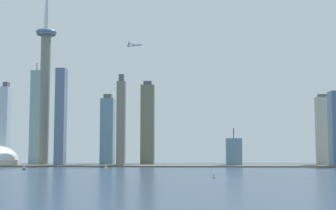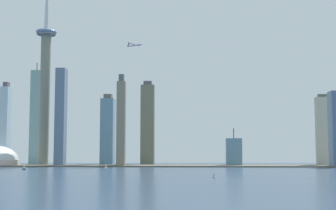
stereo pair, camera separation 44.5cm
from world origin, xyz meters
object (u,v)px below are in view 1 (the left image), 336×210
(skyscraper_8, at_px, (323,131))
(skyscraper_2, at_px, (148,124))
(observation_tower, at_px, (45,75))
(boat_0, at_px, (106,167))
(skyscraper_3, at_px, (108,131))
(skyscraper_5, at_px, (36,117))
(channel_buoy_1, at_px, (163,171))
(channel_buoy_0, at_px, (85,169))
(boat_1, at_px, (214,176))
(skyscraper_7, at_px, (5,125))
(airplane, at_px, (135,45))
(skyscraper_4, at_px, (121,122))
(boat_2, at_px, (24,168))
(skyscraper_1, at_px, (234,152))
(skyscraper_6, at_px, (61,117))
(skyscraper_0, at_px, (335,129))

(skyscraper_8, bearing_deg, skyscraper_2, 177.78)
(observation_tower, distance_m, boat_0, 229.05)
(skyscraper_3, bearing_deg, skyscraper_5, 173.64)
(skyscraper_5, relative_size, channel_buoy_1, 119.63)
(skyscraper_5, xyz_separation_m, channel_buoy_1, (247.50, -261.06, -85.08))
(skyscraper_3, height_order, channel_buoy_0, skyscraper_3)
(observation_tower, relative_size, boat_1, 59.03)
(skyscraper_7, distance_m, boat_1, 517.27)
(skyscraper_8, bearing_deg, airplane, -172.37)
(skyscraper_4, bearing_deg, channel_buoy_0, -104.79)
(boat_2, bearing_deg, skyscraper_1, 66.88)
(skyscraper_1, bearing_deg, skyscraper_8, 13.37)
(skyscraper_6, bearing_deg, boat_0, -38.83)
(skyscraper_1, height_order, skyscraper_5, skyscraper_5)
(skyscraper_3, xyz_separation_m, boat_2, (-80.61, -192.61, -58.47))
(skyscraper_0, relative_size, skyscraper_3, 0.96)
(observation_tower, relative_size, channel_buoy_1, 240.58)
(skyscraper_3, bearing_deg, channel_buoy_1, -65.42)
(skyscraper_1, height_order, boat_1, skyscraper_1)
(skyscraper_1, relative_size, skyscraper_3, 0.50)
(observation_tower, height_order, skyscraper_7, observation_tower)
(skyscraper_2, relative_size, boat_2, 16.01)
(observation_tower, height_order, skyscraper_1, observation_tower)
(skyscraper_0, distance_m, skyscraper_6, 445.90)
(skyscraper_0, xyz_separation_m, skyscraper_2, (-307.39, 80.24, 12.78))
(skyscraper_8, height_order, channel_buoy_1, skyscraper_8)
(boat_2, distance_m, airplane, 285.81)
(skyscraper_2, bearing_deg, boat_0, -108.81)
(skyscraper_4, relative_size, skyscraper_5, 0.81)
(skyscraper_7, bearing_deg, boat_0, -32.76)
(skyscraper_2, xyz_separation_m, channel_buoy_1, (42.94, -259.64, -72.12))
(channel_buoy_1, bearing_deg, skyscraper_4, 114.03)
(skyscraper_0, distance_m, channel_buoy_0, 398.35)
(boat_0, bearing_deg, skyscraper_8, 117.72)
(skyscraper_5, relative_size, skyscraper_7, 1.25)
(observation_tower, distance_m, skyscraper_1, 352.94)
(skyscraper_6, xyz_separation_m, boat_2, (-12.28, -133.86, -79.52))
(skyscraper_2, relative_size, channel_buoy_0, 88.41)
(skyscraper_4, bearing_deg, channel_buoy_1, -65.97)
(boat_2, relative_size, airplane, 0.34)
(boat_2, bearing_deg, airplane, 87.90)
(boat_0, height_order, boat_2, boat_0)
(skyscraper_1, xyz_separation_m, channel_buoy_1, (-105.94, -210.31, -22.35))
(observation_tower, relative_size, airplane, 13.44)
(channel_buoy_1, height_order, airplane, airplane)
(airplane, bearing_deg, skyscraper_6, -145.70)
(skyscraper_3, xyz_separation_m, skyscraper_4, (34.11, -70.09, 11.26))
(skyscraper_8, relative_size, boat_0, 11.31)
(observation_tower, relative_size, skyscraper_1, 5.96)
(skyscraper_3, bearing_deg, boat_0, -81.03)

